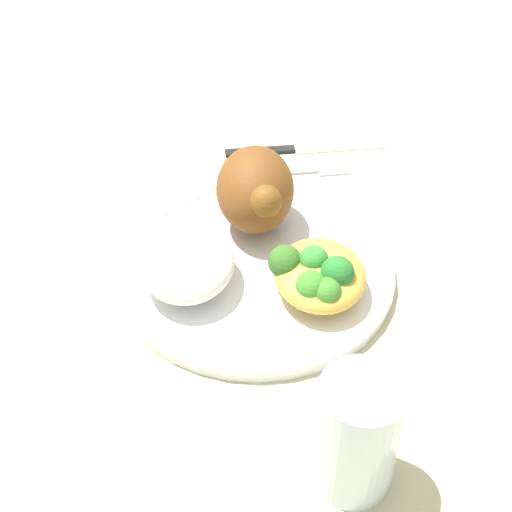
{
  "coord_description": "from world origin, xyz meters",
  "views": [
    {
      "loc": [
        0.47,
        -0.01,
        0.43
      ],
      "look_at": [
        0.0,
        0.0,
        0.02
      ],
      "focal_mm": 48.71,
      "sensor_mm": 36.0,
      "label": 1
    }
  ],
  "objects": [
    {
      "name": "ground_plane",
      "position": [
        0.0,
        0.0,
        0.0
      ],
      "size": [
        2.0,
        2.0,
        0.0
      ],
      "primitive_type": "plane",
      "color": "#C1BC90"
    },
    {
      "name": "rice_pile",
      "position": [
        0.02,
        -0.06,
        0.03
      ],
      "size": [
        0.1,
        0.08,
        0.04
      ],
      "primitive_type": "ellipsoid",
      "color": "white",
      "rests_on": "plate"
    },
    {
      "name": "mac_cheese_with_broccoli",
      "position": [
        0.04,
        0.05,
        0.03
      ],
      "size": [
        0.09,
        0.08,
        0.04
      ],
      "color": "gold",
      "rests_on": "plate"
    },
    {
      "name": "plate",
      "position": [
        0.0,
        0.0,
        0.01
      ],
      "size": [
        0.25,
        0.25,
        0.01
      ],
      "color": "silver",
      "rests_on": "ground_plane"
    },
    {
      "name": "water_glass",
      "position": [
        0.21,
        0.06,
        0.05
      ],
      "size": [
        0.06,
        0.06,
        0.09
      ],
      "primitive_type": "cylinder",
      "color": "silver",
      "rests_on": "ground_plane"
    },
    {
      "name": "roasted_chicken",
      "position": [
        -0.06,
        -0.0,
        0.05
      ],
      "size": [
        0.1,
        0.07,
        0.08
      ],
      "color": "brown",
      "rests_on": "plate"
    },
    {
      "name": "fork",
      "position": [
        -0.17,
        0.04,
        0.0
      ],
      "size": [
        0.03,
        0.14,
        0.01
      ],
      "color": "#B2B2B7",
      "rests_on": "ground_plane"
    },
    {
      "name": "knife",
      "position": [
        -0.21,
        0.05,
        0.0
      ],
      "size": [
        0.04,
        0.19,
        0.01
      ],
      "color": "black",
      "rests_on": "ground_plane"
    }
  ]
}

